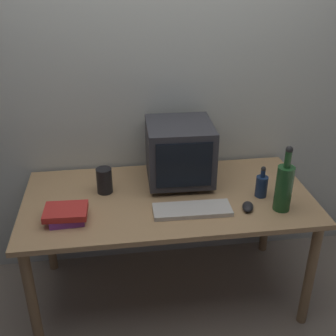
{
  "coord_description": "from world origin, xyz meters",
  "views": [
    {
      "loc": [
        -0.29,
        -2.05,
        1.97
      ],
      "look_at": [
        0.0,
        0.0,
        0.91
      ],
      "focal_mm": 44.97,
      "sensor_mm": 36.0,
      "label": 1
    }
  ],
  "objects_px": {
    "bottle_short": "(262,185)",
    "book_stack": "(66,214)",
    "keyboard": "(192,210)",
    "computer_mouse": "(248,207)",
    "metal_canister": "(104,181)",
    "crt_monitor": "(179,152)",
    "bottle_tall": "(284,186)"
  },
  "relations": [
    {
      "from": "crt_monitor",
      "to": "computer_mouse",
      "type": "relative_size",
      "value": 3.98
    },
    {
      "from": "crt_monitor",
      "to": "book_stack",
      "type": "xyz_separation_m",
      "value": [
        -0.65,
        -0.34,
        -0.16
      ]
    },
    {
      "from": "crt_monitor",
      "to": "book_stack",
      "type": "relative_size",
      "value": 1.76
    },
    {
      "from": "bottle_tall",
      "to": "book_stack",
      "type": "distance_m",
      "value": 1.15
    },
    {
      "from": "crt_monitor",
      "to": "bottle_tall",
      "type": "height_order",
      "value": "bottle_tall"
    },
    {
      "from": "book_stack",
      "to": "computer_mouse",
      "type": "bearing_deg",
      "value": -1.92
    },
    {
      "from": "bottle_tall",
      "to": "keyboard",
      "type": "bearing_deg",
      "value": 175.34
    },
    {
      "from": "book_stack",
      "to": "bottle_short",
      "type": "bearing_deg",
      "value": 5.19
    },
    {
      "from": "keyboard",
      "to": "bottle_tall",
      "type": "xyz_separation_m",
      "value": [
        0.48,
        -0.04,
        0.13
      ]
    },
    {
      "from": "bottle_short",
      "to": "book_stack",
      "type": "distance_m",
      "value": 1.09
    },
    {
      "from": "computer_mouse",
      "to": "book_stack",
      "type": "bearing_deg",
      "value": -163.79
    },
    {
      "from": "book_stack",
      "to": "metal_canister",
      "type": "bearing_deg",
      "value": 53.17
    },
    {
      "from": "keyboard",
      "to": "computer_mouse",
      "type": "height_order",
      "value": "computer_mouse"
    },
    {
      "from": "crt_monitor",
      "to": "bottle_tall",
      "type": "xyz_separation_m",
      "value": [
        0.5,
        -0.39,
        -0.05
      ]
    },
    {
      "from": "bottle_short",
      "to": "book_stack",
      "type": "bearing_deg",
      "value": -174.81
    },
    {
      "from": "metal_canister",
      "to": "crt_monitor",
      "type": "bearing_deg",
      "value": 9.12
    },
    {
      "from": "keyboard",
      "to": "book_stack",
      "type": "bearing_deg",
      "value": -179.53
    },
    {
      "from": "metal_canister",
      "to": "bottle_tall",
      "type": "bearing_deg",
      "value": -18.5
    },
    {
      "from": "bottle_short",
      "to": "crt_monitor",
      "type": "bearing_deg",
      "value": 151.07
    },
    {
      "from": "crt_monitor",
      "to": "bottle_tall",
      "type": "relative_size",
      "value": 1.06
    },
    {
      "from": "computer_mouse",
      "to": "bottle_short",
      "type": "relative_size",
      "value": 0.53
    },
    {
      "from": "computer_mouse",
      "to": "metal_canister",
      "type": "bearing_deg",
      "value": 176.82
    },
    {
      "from": "crt_monitor",
      "to": "bottle_tall",
      "type": "bearing_deg",
      "value": -37.97
    },
    {
      "from": "keyboard",
      "to": "metal_canister",
      "type": "height_order",
      "value": "metal_canister"
    },
    {
      "from": "keyboard",
      "to": "metal_canister",
      "type": "distance_m",
      "value": 0.54
    },
    {
      "from": "bottle_tall",
      "to": "computer_mouse",
      "type": "bearing_deg",
      "value": 174.28
    },
    {
      "from": "bottle_tall",
      "to": "metal_canister",
      "type": "relative_size",
      "value": 2.49
    },
    {
      "from": "crt_monitor",
      "to": "computer_mouse",
      "type": "distance_m",
      "value": 0.52
    },
    {
      "from": "keyboard",
      "to": "book_stack",
      "type": "height_order",
      "value": "book_stack"
    },
    {
      "from": "computer_mouse",
      "to": "bottle_short",
      "type": "bearing_deg",
      "value": 66.17
    },
    {
      "from": "keyboard",
      "to": "bottle_tall",
      "type": "relative_size",
      "value": 1.12
    },
    {
      "from": "bottle_tall",
      "to": "metal_canister",
      "type": "xyz_separation_m",
      "value": [
        -0.95,
        0.32,
        -0.07
      ]
    }
  ]
}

